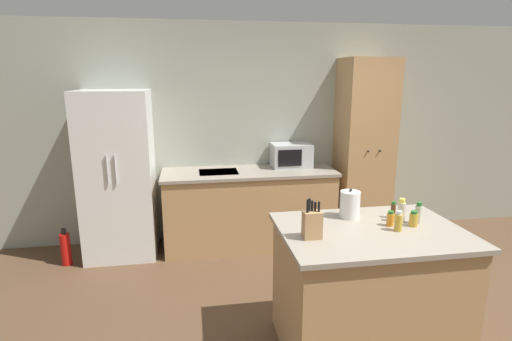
# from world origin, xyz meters

# --- Properties ---
(wall_back) EXTENTS (7.20, 0.06, 2.60)m
(wall_back) POSITION_xyz_m (0.00, 2.33, 1.30)
(wall_back) COLOR #9EA393
(wall_back) RESTS_ON ground_plane
(refrigerator) EXTENTS (0.75, 0.69, 1.84)m
(refrigerator) POSITION_xyz_m (-2.11, 1.97, 0.92)
(refrigerator) COLOR white
(refrigerator) RESTS_ON ground_plane
(back_counter) EXTENTS (2.01, 0.69, 0.91)m
(back_counter) POSITION_xyz_m (-0.66, 1.97, 0.46)
(back_counter) COLOR tan
(back_counter) RESTS_ON ground_plane
(pantry_cabinet) EXTENTS (0.61, 0.55, 2.19)m
(pantry_cabinet) POSITION_xyz_m (0.78, 2.04, 1.10)
(pantry_cabinet) COLOR tan
(pantry_cabinet) RESTS_ON ground_plane
(kitchen_island) EXTENTS (1.28, 0.91, 0.95)m
(kitchen_island) POSITION_xyz_m (-0.09, -0.04, 0.47)
(kitchen_island) COLOR tan
(kitchen_island) RESTS_ON ground_plane
(microwave) EXTENTS (0.47, 0.34, 0.28)m
(microwave) POSITION_xyz_m (-0.12, 2.11, 1.05)
(microwave) COLOR #B2B5B7
(microwave) RESTS_ON back_counter
(knife_block) EXTENTS (0.12, 0.09, 0.27)m
(knife_block) POSITION_xyz_m (-0.55, -0.12, 1.04)
(knife_block) COLOR tan
(knife_block) RESTS_ON kitchen_island
(spice_bottle_tall_dark) EXTENTS (0.05, 0.05, 0.11)m
(spice_bottle_tall_dark) POSITION_xyz_m (0.07, -0.00, 1.00)
(spice_bottle_tall_dark) COLOR orange
(spice_bottle_tall_dark) RESTS_ON kitchen_island
(spice_bottle_short_red) EXTENTS (0.06, 0.06, 0.11)m
(spice_bottle_short_red) POSITION_xyz_m (0.23, -0.03, 1.00)
(spice_bottle_short_red) COLOR gold
(spice_bottle_short_red) RESTS_ON kitchen_island
(spice_bottle_amber_oil) EXTENTS (0.05, 0.05, 0.18)m
(spice_bottle_amber_oil) POSITION_xyz_m (0.18, 0.06, 1.03)
(spice_bottle_amber_oil) COLOR beige
(spice_bottle_amber_oil) RESTS_ON kitchen_island
(spice_bottle_green_herb) EXTENTS (0.05, 0.05, 0.16)m
(spice_bottle_green_herb) POSITION_xyz_m (0.29, 0.01, 1.02)
(spice_bottle_green_herb) COLOR beige
(spice_bottle_green_herb) RESTS_ON kitchen_island
(spice_bottle_pale_salt) EXTENTS (0.04, 0.04, 0.13)m
(spice_bottle_pale_salt) POSITION_xyz_m (0.17, 0.15, 1.01)
(spice_bottle_pale_salt) COLOR #563319
(spice_bottle_pale_salt) RESTS_ON kitchen_island
(spice_bottle_orange_cap) EXTENTS (0.05, 0.05, 0.14)m
(spice_bottle_orange_cap) POSITION_xyz_m (0.08, -0.10, 1.01)
(spice_bottle_orange_cap) COLOR gold
(spice_bottle_orange_cap) RESTS_ON kitchen_island
(kettle) EXTENTS (0.15, 0.15, 0.23)m
(kettle) POSITION_xyz_m (-0.15, 0.21, 1.05)
(kettle) COLOR white
(kettle) RESTS_ON kitchen_island
(fire_extinguisher) EXTENTS (0.10, 0.10, 0.41)m
(fire_extinguisher) POSITION_xyz_m (-2.68, 1.76, 0.18)
(fire_extinguisher) COLOR red
(fire_extinguisher) RESTS_ON ground_plane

